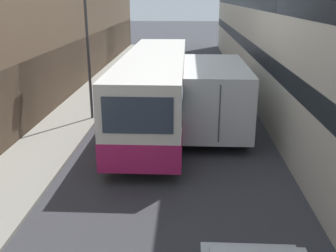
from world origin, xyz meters
name	(u,v)px	position (x,y,z in m)	size (l,w,h in m)	color
ground_plane	(170,137)	(0.00, 15.00, 0.00)	(150.00, 150.00, 0.00)	#38383D
sidewalk_left	(57,134)	(-4.59, 15.00, 0.05)	(2.40, 60.00, 0.11)	gray
bus	(155,88)	(-0.73, 16.57, 1.63)	(2.48, 11.86, 3.07)	silver
box_truck	(213,90)	(1.74, 16.86, 1.53)	(2.48, 8.01, 2.77)	silver
street_lamp	(85,9)	(-3.64, 17.09, 4.84)	(0.36, 0.80, 6.83)	#38383D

